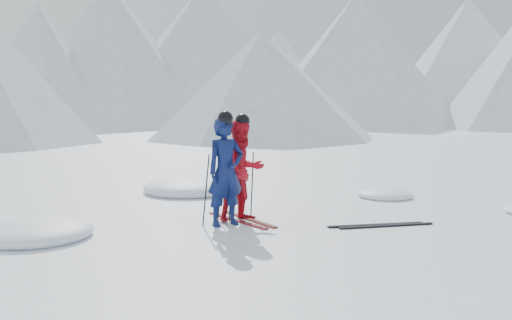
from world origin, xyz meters
TOP-DOWN VIEW (x-y plane):
  - ground at (0.00, 0.00)m, footprint 160.00×160.00m
  - mountain_range at (5.71, 35.31)m, footprint 106.15×62.94m
  - skier_blue at (-1.94, 0.59)m, footprint 0.69×0.46m
  - skier_red at (-1.50, 0.75)m, footprint 0.89×0.70m
  - pole_blue_left at (-2.24, 0.74)m, footprint 0.12×0.09m
  - pole_blue_right at (-1.69, 0.84)m, footprint 0.12×0.07m
  - pole_red_left at (-1.80, 1.00)m, footprint 0.12×0.09m
  - pole_red_right at (-1.20, 0.90)m, footprint 0.12×0.08m
  - ski_worn_left at (-1.62, 0.75)m, footprint 0.19×1.70m
  - ski_worn_right at (-1.38, 0.75)m, footprint 0.11×1.70m
  - ski_loose_a at (0.16, -0.88)m, footprint 1.60×0.74m
  - ski_loose_b at (0.26, -1.03)m, footprint 1.62×0.68m
  - snow_lumps at (-1.41, 2.69)m, footprint 9.64×7.55m

SIDE VIEW (x-z plane):
  - ground at x=0.00m, z-range 0.00..0.00m
  - snow_lumps at x=-1.41m, z-range -0.24..0.24m
  - ski_worn_left at x=-1.62m, z-range 0.00..0.03m
  - ski_worn_right at x=-1.38m, z-range 0.00..0.03m
  - ski_loose_a at x=0.16m, z-range 0.00..0.03m
  - ski_loose_b at x=0.26m, z-range 0.00..0.03m
  - pole_red_left at x=-1.80m, z-range 0.00..1.19m
  - pole_red_right at x=-1.20m, z-range 0.00..1.19m
  - pole_blue_left at x=-2.24m, z-range 0.00..1.23m
  - pole_blue_right at x=-1.69m, z-range 0.00..1.23m
  - skier_red at x=-1.50m, z-range 0.00..1.79m
  - skier_blue at x=-1.94m, z-range 0.00..1.85m
  - mountain_range at x=5.71m, z-range -1.04..14.49m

